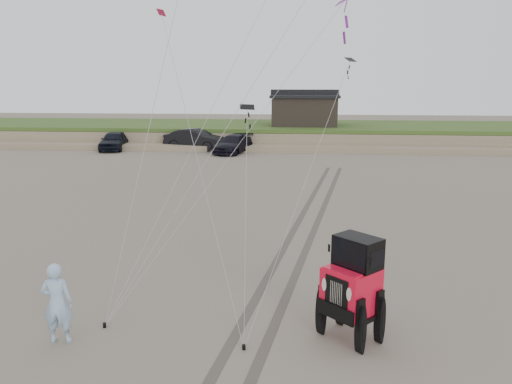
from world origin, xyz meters
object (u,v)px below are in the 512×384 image
at_px(jeep, 351,299).
at_px(man, 57,303).
at_px(truck_b, 196,139).
at_px(truck_c, 233,144).
at_px(cabin, 304,109).
at_px(truck_a, 114,141).

height_order(jeep, man, jeep).
relative_size(truck_b, jeep, 1.06).
relative_size(jeep, man, 2.74).
bearing_deg(truck_c, cabin, 66.45).
xyz_separation_m(cabin, jeep, (1.00, -37.71, -2.27)).
distance_m(truck_a, jeep, 35.65).
relative_size(cabin, truck_c, 1.26).
distance_m(truck_b, truck_c, 3.81).
height_order(cabin, truck_c, cabin).
relative_size(truck_a, jeep, 0.91).
bearing_deg(truck_a, jeep, -68.60).
relative_size(truck_c, man, 2.68).
bearing_deg(truck_b, jeep, -145.80).
xyz_separation_m(truck_b, man, (3.78, -32.57, 0.04)).
height_order(truck_b, jeep, jeep).
height_order(truck_c, man, man).
xyz_separation_m(cabin, truck_a, (-16.41, -6.60, -2.43)).
bearing_deg(truck_a, man, -79.06).
height_order(truck_c, jeep, jeep).
bearing_deg(truck_a, cabin, 14.07).
bearing_deg(truck_c, truck_b, 171.17).
bearing_deg(jeep, cabin, 135.47).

